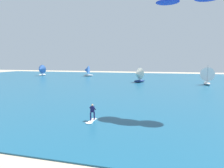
{
  "coord_description": "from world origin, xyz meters",
  "views": [
    {
      "loc": [
        4.85,
        -3.81,
        6.02
      ],
      "look_at": [
        -0.64,
        16.63,
        3.59
      ],
      "focal_mm": 32.35,
      "sensor_mm": 36.0,
      "label": 1
    }
  ],
  "objects_px": {
    "kitesurfer": "(92,115)",
    "sailboat_mid_right": "(207,76)",
    "sailboat_far_right": "(87,71)",
    "sailboat_outermost": "(138,75)",
    "sailboat_near_shore": "(41,70)"
  },
  "relations": [
    {
      "from": "kitesurfer",
      "to": "sailboat_mid_right",
      "type": "xyz_separation_m",
      "value": [
        16.9,
        36.76,
        1.64
      ]
    },
    {
      "from": "sailboat_mid_right",
      "to": "sailboat_far_right",
      "type": "bearing_deg",
      "value": 155.33
    },
    {
      "from": "sailboat_mid_right",
      "to": "kitesurfer",
      "type": "bearing_deg",
      "value": -114.68
    },
    {
      "from": "kitesurfer",
      "to": "sailboat_mid_right",
      "type": "distance_m",
      "value": 40.49
    },
    {
      "from": "kitesurfer",
      "to": "sailboat_outermost",
      "type": "xyz_separation_m",
      "value": [
        -0.48,
        37.2,
        1.5
      ]
    },
    {
      "from": "kitesurfer",
      "to": "sailboat_mid_right",
      "type": "relative_size",
      "value": 0.4
    },
    {
      "from": "sailboat_far_right",
      "to": "sailboat_outermost",
      "type": "height_order",
      "value": "sailboat_outermost"
    },
    {
      "from": "kitesurfer",
      "to": "sailboat_far_right",
      "type": "distance_m",
      "value": 59.52
    },
    {
      "from": "sailboat_far_right",
      "to": "sailboat_outermost",
      "type": "distance_m",
      "value": 28.51
    },
    {
      "from": "kitesurfer",
      "to": "sailboat_far_right",
      "type": "relative_size",
      "value": 0.43
    },
    {
      "from": "sailboat_near_shore",
      "to": "sailboat_outermost",
      "type": "xyz_separation_m",
      "value": [
        40.55,
        -14.69,
        -0.14
      ]
    },
    {
      "from": "kitesurfer",
      "to": "sailboat_mid_right",
      "type": "height_order",
      "value": "sailboat_mid_right"
    },
    {
      "from": "kitesurfer",
      "to": "sailboat_far_right",
      "type": "bearing_deg",
      "value": 112.49
    },
    {
      "from": "sailboat_near_shore",
      "to": "sailboat_mid_right",
      "type": "bearing_deg",
      "value": -14.63
    },
    {
      "from": "kitesurfer",
      "to": "sailboat_outermost",
      "type": "relative_size",
      "value": 0.43
    }
  ]
}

